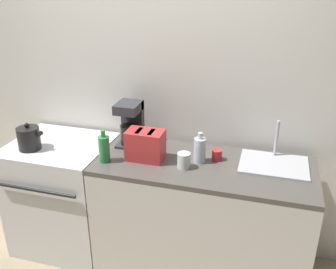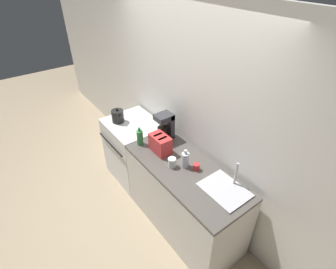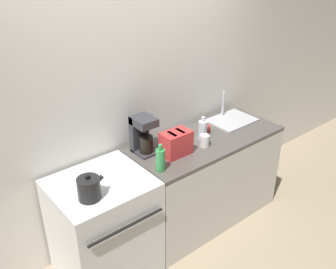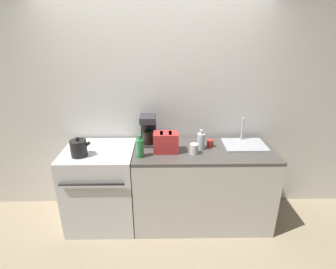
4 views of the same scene
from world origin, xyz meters
name	(u,v)px [view 3 (image 3 of 4)]	position (x,y,z in m)	size (l,w,h in m)	color
ground_plane	(185,257)	(0.00, 0.00, 0.00)	(12.00, 12.00, 0.00)	tan
wall_back	(134,103)	(0.00, 0.73, 1.30)	(8.00, 0.05, 2.60)	silver
stove	(104,227)	(-0.61, 0.34, 0.48)	(0.76, 0.71, 0.93)	silver
counter_block	(205,179)	(0.55, 0.33, 0.46)	(1.53, 0.65, 0.93)	silver
kettle	(89,188)	(-0.77, 0.20, 1.02)	(0.21, 0.17, 0.21)	black
toaster	(176,143)	(0.13, 0.29, 1.04)	(0.26, 0.17, 0.22)	red
coffee_maker	(143,134)	(-0.07, 0.51, 1.10)	(0.17, 0.21, 0.34)	#333338
sink_tray	(231,119)	(1.01, 0.44, 0.94)	(0.46, 0.36, 0.28)	#B7B7BC
bottle_clear	(203,130)	(0.51, 0.35, 1.02)	(0.08, 0.08, 0.22)	silver
bottle_green	(160,160)	(-0.14, 0.17, 1.03)	(0.08, 0.08, 0.24)	#338C47
cup_red	(206,129)	(0.62, 0.41, 0.97)	(0.07, 0.07, 0.08)	red
cup_white	(205,141)	(0.42, 0.23, 0.98)	(0.09, 0.09, 0.11)	white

